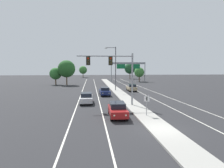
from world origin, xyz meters
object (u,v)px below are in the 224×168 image
object	(u,v)px
car_oncoming_navy	(105,91)
tree_far_left_a	(56,74)
car_oncoming_silver	(86,98)
car_receding_tan	(132,87)
highway_sign_gantry	(128,66)
street_lamp_median	(115,66)
tree_far_right_c	(130,68)
tree_far_right_b	(139,72)
car_oncoming_red	(117,109)
overhead_signal_mast	(115,68)
median_sign_post	(147,102)
tree_far_left_b	(83,70)
tree_far_left_c	(67,69)

from	to	relation	value
car_oncoming_navy	tree_far_left_a	xyz separation A→B (m)	(-13.72, 25.16, 2.70)
car_oncoming_silver	car_receding_tan	xyz separation A→B (m)	(10.04, 14.45, 0.00)
car_oncoming_silver	highway_sign_gantry	xyz separation A→B (m)	(14.88, 43.20, 5.34)
street_lamp_median	tree_far_right_c	size ratio (longest dim) A/B	1.28
tree_far_right_b	car_oncoming_red	bearing A→B (deg)	-106.73
car_oncoming_red	tree_far_right_c	xyz separation A→B (m)	(16.25, 72.53, 4.27)
street_lamp_median	overhead_signal_mast	bearing A→B (deg)	-96.92
car_oncoming_silver	tree_far_right_b	bearing A→B (deg)	66.33
street_lamp_median	car_oncoming_silver	bearing A→B (deg)	-112.09
street_lamp_median	tree_far_right_c	distance (m)	50.64
overhead_signal_mast	median_sign_post	bearing A→B (deg)	-66.40
highway_sign_gantry	tree_far_right_b	xyz separation A→B (m)	(4.59, 1.23, -2.54)
car_oncoming_navy	tree_far_left_b	bearing A→B (deg)	95.56
median_sign_post	highway_sign_gantry	distance (m)	52.84
overhead_signal_mast	car_oncoming_red	bearing A→B (deg)	-94.50
street_lamp_median	tree_far_right_c	world-z (taller)	street_lamp_median
overhead_signal_mast	tree_far_left_b	bearing A→B (deg)	95.31
tree_far_left_a	tree_far_left_b	world-z (taller)	tree_far_left_b
overhead_signal_mast	street_lamp_median	distance (m)	17.95
car_oncoming_silver	tree_far_left_a	bearing A→B (deg)	107.34
street_lamp_median	tree_far_right_b	bearing A→B (deg)	65.53
median_sign_post	street_lamp_median	xyz separation A→B (m)	(-0.55, 24.03, 4.21)
car_oncoming_navy	tree_far_right_b	size ratio (longest dim) A/B	0.81
car_oncoming_red	tree_far_right_b	bearing A→B (deg)	73.27
car_oncoming_silver	tree_far_right_c	xyz separation A→B (m)	(19.79, 63.99, 4.27)
car_oncoming_red	car_receding_tan	xyz separation A→B (m)	(6.49, 23.00, 0.00)
car_receding_tan	tree_far_left_b	size ratio (longest dim) A/B	0.70
median_sign_post	car_oncoming_silver	world-z (taller)	median_sign_post
overhead_signal_mast	car_oncoming_navy	xyz separation A→B (m)	(-0.67, 10.65, -4.51)
median_sign_post	car_oncoming_navy	world-z (taller)	median_sign_post
street_lamp_median	tree_far_right_c	xyz separation A→B (m)	(13.62, 48.77, -0.70)
car_oncoming_red	tree_far_left_c	size ratio (longest dim) A/B	0.58
car_oncoming_red	car_oncoming_silver	size ratio (longest dim) A/B	1.01
car_oncoming_silver	tree_far_left_b	world-z (taller)	tree_far_left_b
overhead_signal_mast	tree_far_left_c	xyz separation A→B (m)	(-10.81, 34.58, -0.29)
street_lamp_median	car_receding_tan	distance (m)	6.34
median_sign_post	car_receding_tan	bearing A→B (deg)	81.91
car_oncoming_red	tree_far_left_a	bearing A→B (deg)	108.43
car_oncoming_red	highway_sign_gantry	bearing A→B (deg)	77.64
tree_far_left_c	median_sign_post	bearing A→B (deg)	-71.66
street_lamp_median	highway_sign_gantry	distance (m)	29.31
car_receding_tan	overhead_signal_mast	bearing A→B (deg)	-109.46
car_oncoming_navy	tree_far_left_c	distance (m)	26.33
street_lamp_median	car_oncoming_navy	world-z (taller)	street_lamp_median
tree_far_right_c	tree_far_left_b	distance (m)	28.18
street_lamp_median	tree_far_left_a	distance (m)	24.55
highway_sign_gantry	tree_far_left_a	bearing A→B (deg)	-158.42
overhead_signal_mast	car_oncoming_red	size ratio (longest dim) A/B	1.72
overhead_signal_mast	tree_far_right_b	world-z (taller)	overhead_signal_mast
car_oncoming_red	car_oncoming_navy	size ratio (longest dim) A/B	1.00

